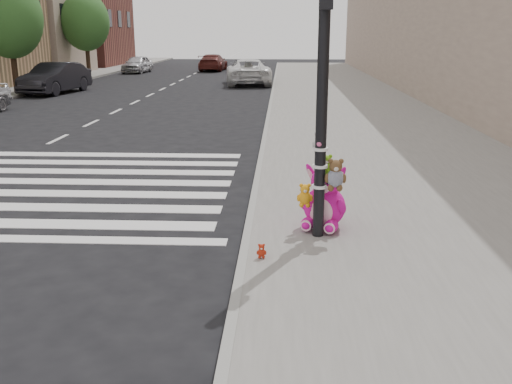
# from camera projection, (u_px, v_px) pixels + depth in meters

# --- Properties ---
(ground) EXTENTS (120.00, 120.00, 0.00)m
(ground) POSITION_uv_depth(u_px,v_px,m) (109.00, 294.00, 6.84)
(ground) COLOR black
(ground) RESTS_ON ground
(sidewalk_near) EXTENTS (7.00, 80.00, 0.14)m
(sidewalk_near) POSITION_uv_depth(u_px,v_px,m) (385.00, 140.00, 16.21)
(sidewalk_near) COLOR slate
(sidewalk_near) RESTS_ON ground
(curb_edge) EXTENTS (0.12, 80.00, 0.15)m
(curb_edge) POSITION_uv_depth(u_px,v_px,m) (264.00, 139.00, 16.37)
(curb_edge) COLOR gray
(curb_edge) RESTS_ON ground
(bld_far_d) EXTENTS (6.00, 8.00, 10.00)m
(bld_far_d) POSITION_uv_depth(u_px,v_px,m) (33.00, 2.00, 39.81)
(bld_far_d) COLOR tan
(bld_far_d) RESTS_ON ground
(bld_far_e) EXTENTS (6.00, 10.00, 9.00)m
(bld_far_e) POSITION_uv_depth(u_px,v_px,m) (86.00, 14.00, 50.52)
(bld_far_e) COLOR brown
(bld_far_e) RESTS_ON ground
(signal_pole) EXTENTS (0.70, 0.49, 4.00)m
(signal_pole) POSITION_uv_depth(u_px,v_px,m) (323.00, 126.00, 7.98)
(signal_pole) COLOR black
(signal_pole) RESTS_ON sidewalk_near
(tree_far_b) EXTENTS (3.20, 3.20, 5.44)m
(tree_far_b) POSITION_uv_depth(u_px,v_px,m) (9.00, 18.00, 27.49)
(tree_far_b) COLOR #382619
(tree_far_b) RESTS_ON sidewalk_far
(tree_far_c) EXTENTS (3.20, 3.20, 5.44)m
(tree_far_c) POSITION_uv_depth(u_px,v_px,m) (85.00, 22.00, 38.07)
(tree_far_c) COLOR #382619
(tree_far_c) RESTS_ON sidewalk_far
(pink_bunny) EXTENTS (0.80, 0.87, 1.00)m
(pink_bunny) POSITION_uv_depth(u_px,v_px,m) (324.00, 202.00, 8.66)
(pink_bunny) COLOR #D71297
(pink_bunny) RESTS_ON sidewalk_near
(red_teddy) EXTENTS (0.14, 0.10, 0.20)m
(red_teddy) POSITION_uv_depth(u_px,v_px,m) (261.00, 251.00, 7.55)
(red_teddy) COLOR #B72712
(red_teddy) RESTS_ON sidewalk_near
(car_dark_far) EXTENTS (2.35, 4.86, 1.54)m
(car_dark_far) POSITION_uv_depth(u_px,v_px,m) (55.00, 78.00, 28.77)
(car_dark_far) COLOR black
(car_dark_far) RESTS_ON ground
(car_white_near) EXTENTS (3.03, 5.59, 1.49)m
(car_white_near) POSITION_uv_depth(u_px,v_px,m) (248.00, 72.00, 33.60)
(car_white_near) COLOR silver
(car_white_near) RESTS_ON ground
(car_maroon_near) EXTENTS (2.05, 4.58, 1.30)m
(car_maroon_near) POSITION_uv_depth(u_px,v_px,m) (213.00, 62.00, 45.28)
(car_maroon_near) COLOR #541C18
(car_maroon_near) RESTS_ON ground
(car_silver_deep) EXTENTS (1.87, 3.92, 1.29)m
(car_silver_deep) POSITION_uv_depth(u_px,v_px,m) (137.00, 64.00, 43.13)
(car_silver_deep) COLOR silver
(car_silver_deep) RESTS_ON ground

